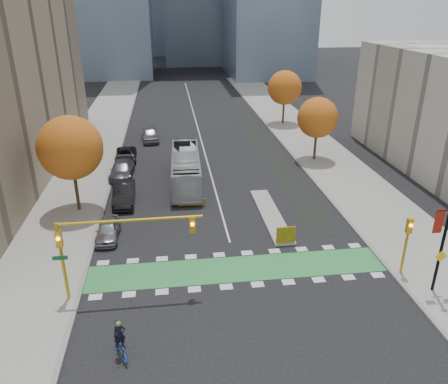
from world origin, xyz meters
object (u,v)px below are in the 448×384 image
object	(u,v)px
traffic_signal_west	(106,239)
parked_car_d	(126,155)
tree_west	(70,148)
traffic_signal_east	(407,238)
tree_east_far	(285,88)
parked_car_a	(108,230)
cyclist	(121,344)
parked_car_b	(124,194)
hazard_board	(286,235)
tree_east_near	(318,118)
parked_car_c	(122,170)
banner_lamppost	(447,225)
parked_car_e	(150,134)
bus	(186,168)

from	to	relation	value
traffic_signal_west	parked_car_d	size ratio (longest dim) A/B	1.74
tree_west	traffic_signal_east	xyz separation A→B (m)	(22.50, -12.51, -2.88)
parked_car_d	tree_west	bearing A→B (deg)	-105.50
tree_east_far	parked_car_a	world-z (taller)	tree_east_far
cyclist	parked_car_b	size ratio (longest dim) A/B	0.42
hazard_board	tree_west	xyz separation A→B (m)	(-16.00, 7.80, 4.82)
tree_east_near	parked_car_c	xyz separation A→B (m)	(-21.00, -2.46, -4.08)
parked_car_b	parked_car_c	world-z (taller)	parked_car_b
tree_east_far	parked_car_d	size ratio (longest dim) A/B	1.56
banner_lamppost	cyclist	bearing A→B (deg)	-170.96
tree_west	cyclist	xyz separation A→B (m)	(5.00, -17.45, -4.90)
parked_car_a	parked_car_b	xyz separation A→B (m)	(0.71, 6.30, 0.16)
tree_east_near	parked_car_e	size ratio (longest dim) A/B	1.41
tree_east_far	parked_car_b	distance (m)	32.66
traffic_signal_west	banner_lamppost	world-z (taller)	banner_lamppost
parked_car_c	parked_car_d	world-z (taller)	parked_car_c
hazard_board	parked_car_d	size ratio (longest dim) A/B	0.29
traffic_signal_east	bus	world-z (taller)	traffic_signal_east
bus	banner_lamppost	bearing A→B (deg)	-52.20
hazard_board	cyclist	distance (m)	14.63
tree_east_far	parked_car_d	xyz separation A→B (m)	(-21.50, -13.46, -4.56)
hazard_board	parked_car_e	distance (m)	29.72
hazard_board	cyclist	xyz separation A→B (m)	(-11.00, -9.65, -0.08)
tree_east_far	parked_car_c	xyz separation A→B (m)	(-21.50, -18.46, -4.45)
hazard_board	cyclist	size ratio (longest dim) A/B	0.65
tree_east_near	tree_east_far	size ratio (longest dim) A/B	0.92
tree_east_near	hazard_board	bearing A→B (deg)	-114.20
parked_car_c	bus	bearing A→B (deg)	-19.11
bus	parked_car_d	size ratio (longest dim) A/B	2.35
tree_east_far	parked_car_d	distance (m)	25.77
tree_east_near	parked_car_e	world-z (taller)	tree_east_near
parked_car_e	parked_car_a	bearing A→B (deg)	-101.32
tree_west	parked_car_b	distance (m)	6.16
tree_west	parked_car_b	bearing A→B (deg)	17.99
parked_car_d	tree_east_near	bearing A→B (deg)	-8.96
bus	parked_car_e	bearing A→B (deg)	106.47
traffic_signal_east	parked_car_c	world-z (taller)	traffic_signal_east
banner_lamppost	parked_car_b	size ratio (longest dim) A/B	1.61
banner_lamppost	parked_car_c	world-z (taller)	banner_lamppost
tree_east_far	traffic_signal_east	distance (m)	38.64
parked_car_c	parked_car_e	bearing A→B (deg)	81.00
tree_east_near	parked_car_e	xyz separation A→B (m)	(-18.50, 10.00, -4.01)
parked_car_b	parked_car_d	distance (m)	11.36
tree_east_near	tree_east_far	distance (m)	16.01
banner_lamppost	parked_car_b	xyz separation A→B (m)	(-19.79, 15.71, -3.77)
parked_car_a	tree_west	bearing A→B (deg)	121.18
parked_car_b	parked_car_e	xyz separation A→B (m)	(1.79, 18.80, 0.01)
traffic_signal_west	parked_car_e	distance (m)	32.70
traffic_signal_east	parked_car_c	bearing A→B (deg)	134.20
parked_car_d	banner_lamppost	bearing A→B (deg)	-54.89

